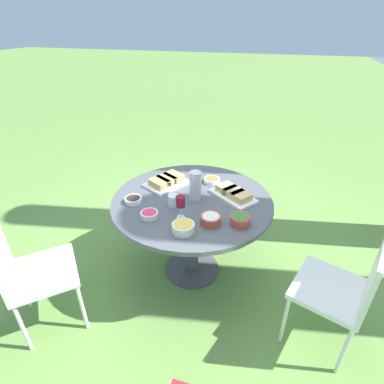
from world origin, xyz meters
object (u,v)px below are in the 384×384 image
(dining_table, at_px, (192,210))
(chair_near_left, at_px, (27,268))
(wine_glass, at_px, (181,203))
(water_pitcher, at_px, (195,185))
(chair_near_right, at_px, (346,287))

(dining_table, distance_m, chair_near_left, 1.21)
(dining_table, height_order, chair_near_left, chair_near_left)
(wine_glass, bearing_deg, water_pitcher, 176.65)
(water_pitcher, bearing_deg, wine_glass, -3.35)
(chair_near_left, bearing_deg, chair_near_right, 102.61)
(dining_table, bearing_deg, chair_near_right, 70.95)
(wine_glass, bearing_deg, dining_table, -179.28)
(dining_table, relative_size, wine_glass, 7.26)
(dining_table, height_order, chair_near_right, chair_near_right)
(chair_near_right, bearing_deg, dining_table, -109.05)
(chair_near_left, height_order, water_pitcher, water_pitcher)
(water_pitcher, xyz_separation_m, wine_glass, (0.28, -0.02, 0.01))
(dining_table, distance_m, chair_near_right, 1.17)
(dining_table, relative_size, chair_near_right, 1.40)
(wine_glass, bearing_deg, chair_near_right, 84.09)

